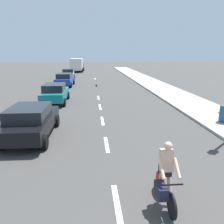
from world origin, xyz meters
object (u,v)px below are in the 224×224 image
object	(u,v)px
cyclist	(165,178)
parked_car_blue	(65,79)
parked_car_teal	(55,93)
delivery_truck	(77,65)
parked_car_black	(31,121)
parked_car_silver	(68,74)

from	to	relation	value
cyclist	parked_car_blue	size ratio (longest dim) A/B	0.40
parked_car_blue	parked_car_teal	bearing A→B (deg)	-86.19
parked_car_teal	delivery_truck	size ratio (longest dim) A/B	0.68
parked_car_blue	delivery_truck	bearing A→B (deg)	91.37
parked_car_black	parked_car_blue	world-z (taller)	same
parked_car_teal	parked_car_black	bearing A→B (deg)	-89.39
parked_car_black	parked_car_silver	distance (m)	25.20
parked_car_blue	parked_car_silver	distance (m)	7.72
parked_car_silver	delivery_truck	bearing A→B (deg)	84.76
parked_car_silver	cyclist	bearing A→B (deg)	-82.64
parked_car_blue	cyclist	bearing A→B (deg)	-75.21
cyclist	parked_car_black	bearing A→B (deg)	-48.53
parked_car_teal	parked_car_silver	world-z (taller)	same
parked_car_black	parked_car_blue	size ratio (longest dim) A/B	1.03
cyclist	delivery_truck	xyz separation A→B (m)	(-4.80, 44.25, 0.67)
cyclist	parked_car_silver	xyz separation A→B (m)	(-5.41, 30.77, 0.01)
cyclist	parked_car_silver	distance (m)	31.24
delivery_truck	parked_car_blue	bearing A→B (deg)	-88.51
parked_car_teal	parked_car_blue	size ratio (longest dim) A/B	0.96
parked_car_teal	delivery_truck	bearing A→B (deg)	90.27
parked_car_black	parked_car_silver	bearing A→B (deg)	92.50
cyclist	delivery_truck	bearing A→B (deg)	-83.26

